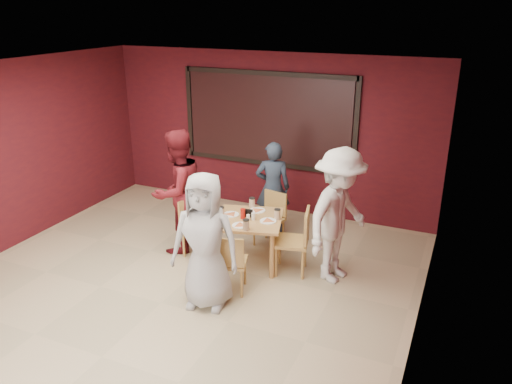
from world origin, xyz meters
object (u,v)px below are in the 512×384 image
at_px(chair_front, 230,261).
at_px(chair_back, 271,215).
at_px(dining_table, 249,223).
at_px(diner_front, 205,241).
at_px(chair_right, 297,238).
at_px(diner_back, 273,188).
at_px(chair_left, 196,224).
at_px(diner_right, 339,216).
at_px(diner_left, 178,192).

height_order(chair_front, chair_back, chair_front).
distance_m(dining_table, diner_front, 1.17).
bearing_deg(chair_right, diner_back, 126.16).
relative_size(chair_left, chair_right, 0.94).
relative_size(chair_front, diner_right, 0.45).
height_order(diner_left, diner_right, diner_left).
bearing_deg(chair_back, diner_back, 109.84).
bearing_deg(chair_right, chair_front, -125.08).
bearing_deg(chair_back, chair_left, -136.84).
distance_m(dining_table, chair_right, 0.71).
height_order(chair_left, diner_front, diner_front).
xyz_separation_m(dining_table, diner_front, (-0.05, -1.15, 0.23)).
distance_m(dining_table, chair_left, 0.85).
distance_m(chair_back, diner_front, 1.94).
bearing_deg(chair_front, chair_left, 141.23).
bearing_deg(chair_back, dining_table, -92.91).
bearing_deg(chair_front, dining_table, 96.93).
bearing_deg(diner_front, diner_left, 123.05).
distance_m(chair_front, diner_right, 1.54).
distance_m(chair_front, diner_left, 1.58).
xyz_separation_m(chair_back, diner_front, (-0.09, -1.89, 0.40)).
xyz_separation_m(diner_front, diner_left, (-1.11, 1.16, 0.07)).
relative_size(dining_table, diner_back, 0.74).
relative_size(diner_back, diner_right, 0.82).
relative_size(dining_table, chair_left, 1.27).
bearing_deg(chair_left, chair_right, 4.20).
bearing_deg(diner_right, chair_front, 145.84).
xyz_separation_m(chair_back, diner_back, (-0.15, 0.41, 0.30)).
distance_m(chair_left, diner_left, 0.55).
height_order(chair_back, diner_front, diner_front).
xyz_separation_m(chair_front, chair_left, (-0.93, 0.75, 0.03)).
height_order(diner_front, diner_right, diner_right).
bearing_deg(chair_left, diner_front, -54.12).
bearing_deg(chair_right, dining_table, -176.63).
bearing_deg(diner_front, chair_back, 76.40).
bearing_deg(chair_front, diner_right, 38.95).
bearing_deg(diner_back, diner_left, 25.92).
bearing_deg(diner_back, chair_front, 74.48).
xyz_separation_m(diner_left, diner_right, (2.41, 0.10, -0.01)).
relative_size(chair_right, diner_back, 0.62).
relative_size(chair_left, diner_left, 0.47).
distance_m(chair_front, diner_back, 2.01).
height_order(chair_back, chair_right, chair_right).
relative_size(chair_back, chair_left, 0.93).
height_order(chair_back, diner_right, diner_right).
xyz_separation_m(chair_back, chair_left, (-0.87, -0.82, 0.03)).
bearing_deg(diner_front, chair_right, 46.63).
bearing_deg(dining_table, chair_right, 3.37).
height_order(chair_right, diner_back, diner_back).
distance_m(diner_left, diner_right, 2.42).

